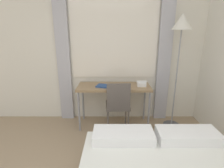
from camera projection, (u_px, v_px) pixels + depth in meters
name	position (u px, v px, depth m)	size (l,w,h in m)	color
wall_back_with_window	(104.00, 50.00, 3.25)	(4.75, 0.13, 2.70)	silver
desk	(114.00, 89.00, 3.12)	(1.28, 0.51, 0.77)	#937551
desk_chair	(118.00, 104.00, 2.95)	(0.42, 0.42, 0.90)	#59514C
standing_lamp	(182.00, 34.00, 2.80)	(0.33, 0.33, 1.96)	#4C4C51
telephone	(142.00, 84.00, 3.06)	(0.17, 0.14, 0.09)	white
book	(104.00, 86.00, 3.04)	(0.26, 0.24, 0.02)	navy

